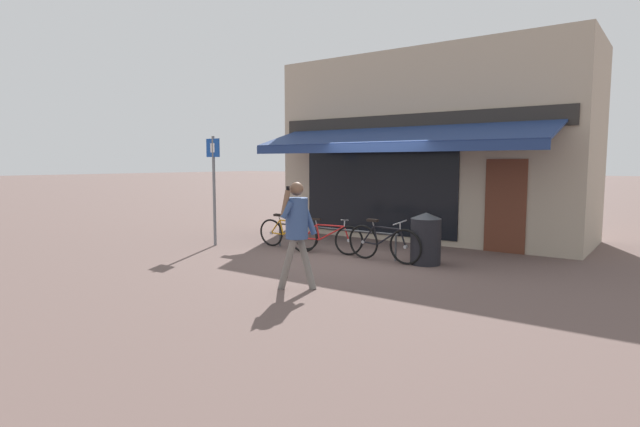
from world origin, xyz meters
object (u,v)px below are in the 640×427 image
object	(u,v)px
bicycle_red	(326,238)
parking_sign	(214,180)
bicycle_black	(383,243)
bicycle_orange	(288,233)
litter_bin	(426,238)
pedestrian_adult	(297,223)

from	to	relation	value
bicycle_red	parking_sign	size ratio (longest dim) A/B	0.63
bicycle_red	bicycle_black	xyz separation A→B (m)	(1.49, -0.07, 0.04)
bicycle_orange	litter_bin	xyz separation A→B (m)	(3.42, 0.15, 0.16)
bicycle_orange	litter_bin	distance (m)	3.43
bicycle_orange	parking_sign	xyz separation A→B (m)	(-1.71, -0.74, 1.25)
parking_sign	bicycle_black	bearing A→B (deg)	8.12
bicycle_red	parking_sign	distance (m)	3.19
pedestrian_adult	bicycle_black	bearing A→B (deg)	-100.45
bicycle_red	litter_bin	xyz separation A→B (m)	(2.29, 0.20, 0.17)
bicycle_orange	bicycle_red	size ratio (longest dim) A/B	1.00
bicycle_orange	bicycle_black	world-z (taller)	bicycle_black
parking_sign	pedestrian_adult	bearing A→B (deg)	-26.71
pedestrian_adult	litter_bin	xyz separation A→B (m)	(0.85, 3.04, -0.54)
parking_sign	litter_bin	bearing A→B (deg)	9.78
litter_bin	parking_sign	xyz separation A→B (m)	(-5.13, -0.88, 1.09)
pedestrian_adult	bicycle_red	bearing A→B (deg)	-72.53
litter_bin	parking_sign	bearing A→B (deg)	-170.22
bicycle_red	pedestrian_adult	bearing A→B (deg)	-79.56
bicycle_orange	pedestrian_adult	bearing A→B (deg)	-53.10
bicycle_black	parking_sign	size ratio (longest dim) A/B	0.65
pedestrian_adult	litter_bin	world-z (taller)	pedestrian_adult
bicycle_red	pedestrian_adult	xyz separation A→B (m)	(1.44, -2.84, 0.71)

